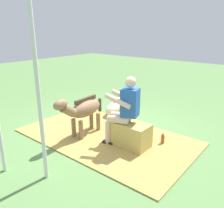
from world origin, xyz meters
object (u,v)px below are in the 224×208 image
(hay_bale, at_px, (131,135))
(person_seated, at_px, (124,108))
(pony_lying, at_px, (119,106))
(soda_bottle, at_px, (163,139))
(tent_pole_left, at_px, (39,99))
(pony_standing, at_px, (83,110))

(hay_bale, relative_size, person_seated, 0.50)
(pony_lying, bearing_deg, soda_bottle, 153.19)
(tent_pole_left, bearing_deg, pony_standing, -66.35)
(hay_bale, distance_m, soda_bottle, 0.64)
(pony_lying, distance_m, soda_bottle, 1.94)
(person_seated, relative_size, pony_lying, 1.01)
(pony_standing, relative_size, soda_bottle, 5.58)
(person_seated, bearing_deg, tent_pole_left, 79.63)
(person_seated, bearing_deg, hay_bale, -168.35)
(hay_bale, xyz_separation_m, soda_bottle, (-0.42, -0.47, -0.12))
(hay_bale, distance_m, tent_pole_left, 1.96)
(pony_standing, xyz_separation_m, tent_pole_left, (-0.61, 1.39, 0.67))
(hay_bale, bearing_deg, pony_lying, -45.67)
(pony_standing, bearing_deg, hay_bale, -167.80)
(person_seated, relative_size, tent_pole_left, 0.54)
(pony_standing, bearing_deg, person_seated, -167.70)
(soda_bottle, bearing_deg, pony_standing, 25.15)
(person_seated, xyz_separation_m, pony_lying, (1.15, -1.37, -0.56))
(tent_pole_left, bearing_deg, person_seated, -100.37)
(pony_standing, bearing_deg, soda_bottle, -154.85)
(hay_bale, height_order, soda_bottle, hay_bale)
(pony_lying, bearing_deg, pony_standing, 99.08)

